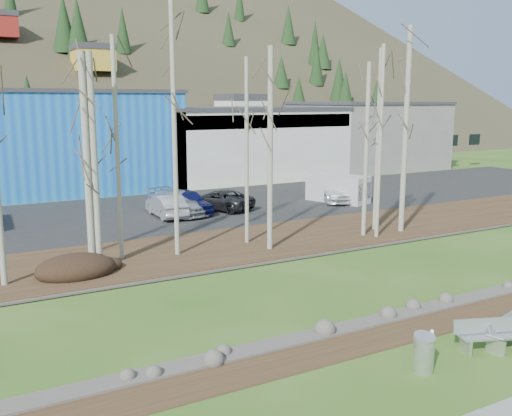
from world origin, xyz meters
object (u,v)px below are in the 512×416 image
car_4 (219,200)px  car_3 (166,206)px  car_2 (187,201)px  car_5 (335,190)px  litter_bin (424,355)px  bench_damaged (506,332)px  seagull (430,335)px  bench_intact (490,335)px  car_1 (177,202)px  van_white (340,189)px

car_4 → car_3: bearing=-18.0°
car_2 → car_5: car_2 is taller
car_2 → car_3: size_ratio=1.07×
litter_bin → car_5: (14.09, 23.02, 0.41)m
bench_damaged → litter_bin: (-3.51, -0.05, 0.07)m
seagull → car_4: car_4 is taller
bench_intact → car_4: car_4 is taller
car_1 → van_white: bearing=-17.3°
bench_damaged → bench_intact: bearing=167.9°
bench_damaged → seagull: 2.27m
bench_intact → car_3: (-1.70, 23.19, 0.36)m
litter_bin → seagull: litter_bin is taller
seagull → car_1: bearing=71.7°
car_4 → van_white: 9.14m
bench_damaged → car_1: bearing=79.0°
car_3 → car_5: size_ratio=0.82×
litter_bin → van_white: size_ratio=0.20×
car_2 → van_white: 11.46m
seagull → car_2: size_ratio=0.10×
litter_bin → car_3: size_ratio=0.23×
bench_damaged → car_2: car_2 is taller
litter_bin → car_2: car_2 is taller
bench_intact → seagull: size_ratio=4.46×
seagull → van_white: 24.25m
bench_damaged → car_3: bearing=81.3°
litter_bin → car_3: 23.23m
litter_bin → car_2: bearing=83.6°
car_1 → car_3: size_ratio=1.22×
seagull → car_1: (0.26, 22.36, 0.72)m
seagull → car_3: bearing=74.2°
car_3 → car_4: 4.05m
car_5 → seagull: bearing=-96.8°
seagull → car_5: car_5 is taller
car_2 → bench_damaged: bearing=-92.5°
car_3 → car_5: (13.07, -0.19, 0.05)m
car_4 → car_1: bearing=-25.4°
car_3 → bench_intact: bearing=95.5°
van_white → bench_intact: bearing=-137.4°
car_2 → car_5: size_ratio=0.88×
car_4 → car_5: (9.07, -0.82, 0.09)m
car_4 → van_white: bearing=143.0°
car_1 → car_3: car_1 is taller
car_1 → car_4: 3.07m
car_4 → car_5: bearing=147.8°
car_2 → car_5: (11.45, -0.63, -0.02)m
bench_intact → car_5: bearing=84.5°
bench_intact → van_white: van_white is taller
bench_damaged → car_2: bearing=77.3°
car_1 → car_4: (3.07, 0.09, -0.09)m
bench_damaged → car_4: bearing=71.6°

